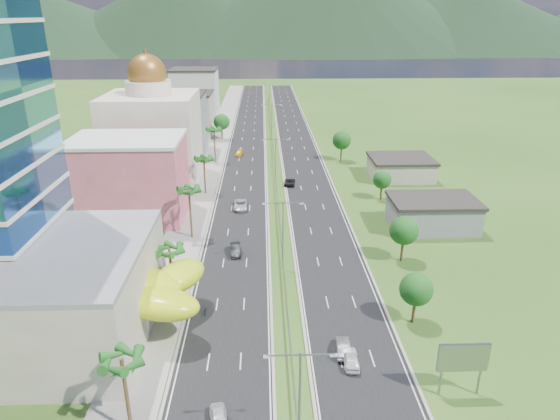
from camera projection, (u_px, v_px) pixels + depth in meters
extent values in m
plane|color=#2D5119|center=(286.00, 303.00, 67.82)|extent=(500.00, 500.00, 0.00)
cube|color=black|center=(248.00, 143.00, 151.23)|extent=(11.00, 260.00, 0.04)
cube|color=black|center=(297.00, 143.00, 151.72)|extent=(11.00, 260.00, 0.04)
cube|color=gray|center=(216.00, 143.00, 150.90)|extent=(7.00, 260.00, 0.12)
cube|color=gray|center=(274.00, 157.00, 134.52)|extent=(0.08, 216.00, 0.28)
cube|color=gray|center=(268.00, 98.00, 229.44)|extent=(0.10, 0.12, 0.70)
cylinder|color=gray|center=(299.00, 406.00, 42.56)|extent=(0.20, 0.20, 11.00)
cube|color=gray|center=(283.00, 355.00, 40.57)|extent=(2.88, 0.12, 0.12)
cube|color=gray|center=(318.00, 355.00, 40.66)|extent=(2.88, 0.12, 0.12)
cube|color=silver|center=(267.00, 357.00, 40.56)|extent=(0.60, 0.25, 0.18)
cube|color=silver|center=(333.00, 355.00, 40.74)|extent=(0.60, 0.25, 0.18)
cylinder|color=gray|center=(283.00, 236.00, 75.10)|extent=(0.20, 0.20, 11.00)
cube|color=gray|center=(273.00, 203.00, 73.10)|extent=(2.88, 0.12, 0.12)
cube|color=gray|center=(293.00, 203.00, 73.20)|extent=(2.88, 0.12, 0.12)
cube|color=silver|center=(264.00, 204.00, 73.10)|extent=(0.60, 0.25, 0.18)
cube|color=silver|center=(301.00, 203.00, 73.28)|extent=(0.60, 0.25, 0.18)
cylinder|color=gray|center=(276.00, 162.00, 112.28)|extent=(0.20, 0.20, 11.00)
cube|color=gray|center=(269.00, 139.00, 110.29)|extent=(2.88, 0.12, 0.12)
cube|color=gray|center=(282.00, 139.00, 110.38)|extent=(2.88, 0.12, 0.12)
cube|color=silver|center=(263.00, 140.00, 110.28)|extent=(0.60, 0.25, 0.18)
cube|color=silver|center=(288.00, 140.00, 110.46)|extent=(0.60, 0.25, 0.18)
cylinder|color=gray|center=(272.00, 122.00, 154.11)|extent=(0.20, 0.20, 11.00)
cube|color=gray|center=(267.00, 105.00, 152.12)|extent=(2.88, 0.12, 0.12)
cube|color=gray|center=(276.00, 105.00, 152.21)|extent=(2.88, 0.12, 0.12)
cube|color=silver|center=(263.00, 105.00, 152.11)|extent=(0.60, 0.25, 0.18)
cube|color=silver|center=(281.00, 105.00, 152.29)|extent=(0.60, 0.25, 0.18)
cylinder|color=gray|center=(269.00, 99.00, 195.94)|extent=(0.20, 0.20, 11.00)
cube|color=gray|center=(266.00, 85.00, 193.95)|extent=(2.88, 0.12, 0.12)
cube|color=gray|center=(273.00, 85.00, 194.04)|extent=(2.88, 0.12, 0.12)
cube|color=silver|center=(262.00, 85.00, 193.94)|extent=(0.60, 0.25, 0.18)
cube|color=silver|center=(276.00, 85.00, 194.12)|extent=(0.60, 0.25, 0.18)
cube|color=#A29485|center=(19.00, 296.00, 59.18)|extent=(30.00, 24.00, 11.00)
cylinder|color=gray|center=(101.00, 302.00, 64.44)|extent=(0.50, 0.50, 4.00)
cylinder|color=gray|center=(148.00, 323.00, 60.02)|extent=(0.50, 0.50, 4.00)
cylinder|color=gray|center=(107.00, 339.00, 57.10)|extent=(0.50, 0.50, 4.00)
cylinder|color=gray|center=(171.00, 300.00, 64.74)|extent=(0.50, 0.50, 4.00)
cube|color=#C95263|center=(130.00, 180.00, 93.90)|extent=(20.00, 15.00, 15.00)
cube|color=beige|center=(153.00, 139.00, 114.36)|extent=(20.00, 20.00, 20.00)
cylinder|color=beige|center=(148.00, 87.00, 110.14)|extent=(10.00, 10.00, 3.00)
sphere|color=brown|center=(147.00, 73.00, 109.04)|extent=(8.40, 8.40, 8.40)
cube|color=gray|center=(176.00, 125.00, 138.37)|extent=(16.00, 15.00, 16.00)
cube|color=#A29485|center=(187.00, 115.00, 159.37)|extent=(16.00, 15.00, 13.00)
cube|color=silver|center=(195.00, 96.00, 179.83)|extent=(16.00, 15.00, 18.00)
cylinder|color=gray|center=(440.00, 382.00, 50.99)|extent=(0.24, 0.24, 3.20)
cylinder|color=gray|center=(479.00, 381.00, 51.12)|extent=(0.24, 0.24, 3.20)
cube|color=#D85919|center=(463.00, 358.00, 49.95)|extent=(5.20, 0.35, 3.20)
cube|color=gray|center=(432.00, 215.00, 91.06)|extent=(15.00, 10.00, 5.00)
cube|color=#A29485|center=(400.00, 169.00, 119.12)|extent=(14.00, 12.00, 4.40)
cylinder|color=#47301C|center=(127.00, 397.00, 45.30)|extent=(0.36, 0.36, 8.50)
cylinder|color=#47301C|center=(171.00, 274.00, 67.80)|extent=(0.36, 0.36, 7.50)
cylinder|color=#47301C|center=(191.00, 214.00, 86.11)|extent=(0.36, 0.36, 9.00)
cylinder|color=#47301C|center=(205.00, 176.00, 107.68)|extent=(0.36, 0.36, 8.00)
cylinder|color=#47301C|center=(215.00, 146.00, 130.77)|extent=(0.36, 0.36, 8.80)
cylinder|color=#47301C|center=(222.00, 132.00, 154.72)|extent=(0.40, 0.40, 4.90)
sphere|color=#1D591B|center=(222.00, 122.00, 153.57)|extent=(4.90, 4.90, 4.90)
cylinder|color=#47301C|center=(414.00, 308.00, 62.92)|extent=(0.40, 0.40, 4.20)
sphere|color=#1D591B|center=(416.00, 289.00, 61.93)|extent=(4.20, 4.20, 4.20)
cylinder|color=#47301C|center=(402.00, 248.00, 78.76)|extent=(0.40, 0.40, 4.55)
sphere|color=#1D591B|center=(404.00, 231.00, 77.69)|extent=(4.55, 4.55, 4.55)
cylinder|color=#47301C|center=(381.00, 191.00, 105.01)|extent=(0.40, 0.40, 3.85)
sphere|color=#1D591B|center=(382.00, 180.00, 104.11)|extent=(3.85, 3.85, 3.85)
cylinder|color=#47301C|center=(341.00, 152.00, 132.58)|extent=(0.40, 0.40, 4.90)
sphere|color=#1D591B|center=(342.00, 140.00, 131.42)|extent=(4.90, 4.90, 4.90)
imported|color=silver|center=(219.00, 420.00, 47.37)|extent=(2.31, 4.33, 1.40)
imported|color=black|center=(235.00, 249.00, 81.47)|extent=(1.97, 4.77, 1.53)
imported|color=#B7BABF|center=(240.00, 205.00, 100.35)|extent=(2.73, 5.71, 1.57)
imported|color=gold|center=(239.00, 153.00, 138.09)|extent=(2.48, 4.68, 1.29)
imported|color=white|center=(351.00, 358.00, 55.78)|extent=(1.92, 4.37, 1.46)
imported|color=#989A9F|center=(343.00, 347.00, 57.66)|extent=(1.83, 4.37, 1.40)
imported|color=black|center=(290.00, 182.00, 114.43)|extent=(2.87, 5.21, 1.38)
imported|color=black|center=(206.00, 310.00, 65.21)|extent=(0.52, 1.68, 1.07)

